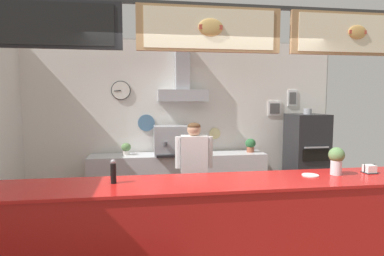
{
  "coord_description": "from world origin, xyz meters",
  "views": [
    {
      "loc": [
        -0.67,
        -3.3,
        1.85
      ],
      "look_at": [
        -0.07,
        0.77,
        1.47
      ],
      "focal_mm": 29.55,
      "sensor_mm": 36.0,
      "label": 1
    }
  ],
  "objects_px": {
    "shop_worker": "(194,173)",
    "condiment_plate": "(310,175)",
    "pizza_oven": "(306,159)",
    "potted_basil": "(250,145)",
    "basil_vase": "(336,160)",
    "potted_oregano": "(194,145)",
    "pepper_grinder": "(113,172)",
    "potted_thyme": "(126,148)",
    "napkin_holder": "(369,169)",
    "espresso_machine": "(171,140)"
  },
  "relations": [
    {
      "from": "shop_worker",
      "to": "condiment_plate",
      "type": "height_order",
      "value": "shop_worker"
    },
    {
      "from": "pizza_oven",
      "to": "potted_basil",
      "type": "xyz_separation_m",
      "value": [
        -0.97,
        0.18,
        0.25
      ]
    },
    {
      "from": "basil_vase",
      "to": "potted_oregano",
      "type": "bearing_deg",
      "value": 119.85
    },
    {
      "from": "potted_oregano",
      "to": "pepper_grinder",
      "type": "xyz_separation_m",
      "value": [
        -1.14,
        -2.2,
        0.08
      ]
    },
    {
      "from": "shop_worker",
      "to": "basil_vase",
      "type": "xyz_separation_m",
      "value": [
        1.42,
        -1.1,
        0.35
      ]
    },
    {
      "from": "pepper_grinder",
      "to": "condiment_plate",
      "type": "bearing_deg",
      "value": 0.1
    },
    {
      "from": "potted_thyme",
      "to": "napkin_holder",
      "type": "xyz_separation_m",
      "value": [
        2.83,
        -2.19,
        0.04
      ]
    },
    {
      "from": "espresso_machine",
      "to": "condiment_plate",
      "type": "height_order",
      "value": "espresso_machine"
    },
    {
      "from": "potted_basil",
      "to": "basil_vase",
      "type": "relative_size",
      "value": 0.79
    },
    {
      "from": "potted_thyme",
      "to": "napkin_holder",
      "type": "height_order",
      "value": "napkin_holder"
    },
    {
      "from": "condiment_plate",
      "to": "potted_oregano",
      "type": "bearing_deg",
      "value": 113.44
    },
    {
      "from": "potted_oregano",
      "to": "potted_basil",
      "type": "height_order",
      "value": "potted_basil"
    },
    {
      "from": "potted_oregano",
      "to": "condiment_plate",
      "type": "distance_m",
      "value": 2.39
    },
    {
      "from": "potted_oregano",
      "to": "shop_worker",
      "type": "bearing_deg",
      "value": -98.48
    },
    {
      "from": "shop_worker",
      "to": "pepper_grinder",
      "type": "distance_m",
      "value": 1.51
    },
    {
      "from": "condiment_plate",
      "to": "shop_worker",
      "type": "bearing_deg",
      "value": 135.39
    },
    {
      "from": "espresso_machine",
      "to": "potted_oregano",
      "type": "xyz_separation_m",
      "value": [
        0.4,
        0.05,
        -0.1
      ]
    },
    {
      "from": "potted_oregano",
      "to": "napkin_holder",
      "type": "distance_m",
      "value": 2.75
    },
    {
      "from": "pizza_oven",
      "to": "potted_thyme",
      "type": "bearing_deg",
      "value": 176.09
    },
    {
      "from": "pizza_oven",
      "to": "napkin_holder",
      "type": "relative_size",
      "value": 12.4
    },
    {
      "from": "potted_basil",
      "to": "shop_worker",
      "type": "bearing_deg",
      "value": -137.63
    },
    {
      "from": "potted_oregano",
      "to": "napkin_holder",
      "type": "xyz_separation_m",
      "value": [
        1.68,
        -2.17,
        0.01
      ]
    },
    {
      "from": "potted_oregano",
      "to": "potted_basil",
      "type": "xyz_separation_m",
      "value": [
        1.01,
        -0.02,
        -0.01
      ]
    },
    {
      "from": "pizza_oven",
      "to": "espresso_machine",
      "type": "relative_size",
      "value": 2.9
    },
    {
      "from": "potted_thyme",
      "to": "shop_worker",
      "type": "bearing_deg",
      "value": -48.32
    },
    {
      "from": "napkin_holder",
      "to": "condiment_plate",
      "type": "distance_m",
      "value": 0.73
    },
    {
      "from": "espresso_machine",
      "to": "pepper_grinder",
      "type": "height_order",
      "value": "espresso_machine"
    },
    {
      "from": "shop_worker",
      "to": "pepper_grinder",
      "type": "height_order",
      "value": "shop_worker"
    },
    {
      "from": "potted_thyme",
      "to": "condiment_plate",
      "type": "height_order",
      "value": "potted_thyme"
    },
    {
      "from": "pizza_oven",
      "to": "shop_worker",
      "type": "relative_size",
      "value": 1.1
    },
    {
      "from": "napkin_holder",
      "to": "basil_vase",
      "type": "height_order",
      "value": "basil_vase"
    },
    {
      "from": "potted_thyme",
      "to": "potted_basil",
      "type": "xyz_separation_m",
      "value": [
        2.17,
        -0.04,
        0.02
      ]
    },
    {
      "from": "pizza_oven",
      "to": "espresso_machine",
      "type": "distance_m",
      "value": 2.41
    },
    {
      "from": "potted_oregano",
      "to": "pepper_grinder",
      "type": "height_order",
      "value": "pepper_grinder"
    },
    {
      "from": "espresso_machine",
      "to": "napkin_holder",
      "type": "distance_m",
      "value": 2.97
    },
    {
      "from": "pizza_oven",
      "to": "potted_oregano",
      "type": "distance_m",
      "value": 2.01
    },
    {
      "from": "potted_thyme",
      "to": "pepper_grinder",
      "type": "distance_m",
      "value": 2.22
    },
    {
      "from": "shop_worker",
      "to": "napkin_holder",
      "type": "height_order",
      "value": "shop_worker"
    },
    {
      "from": "pepper_grinder",
      "to": "shop_worker",
      "type": "bearing_deg",
      "value": 48.41
    },
    {
      "from": "napkin_holder",
      "to": "potted_oregano",
      "type": "bearing_deg",
      "value": 127.69
    },
    {
      "from": "pizza_oven",
      "to": "pepper_grinder",
      "type": "bearing_deg",
      "value": -147.37
    },
    {
      "from": "napkin_holder",
      "to": "condiment_plate",
      "type": "xyz_separation_m",
      "value": [
        -0.73,
        -0.02,
        -0.04
      ]
    },
    {
      "from": "espresso_machine",
      "to": "pizza_oven",
      "type": "bearing_deg",
      "value": -3.59
    },
    {
      "from": "pizza_oven",
      "to": "napkin_holder",
      "type": "bearing_deg",
      "value": -98.68
    },
    {
      "from": "potted_basil",
      "to": "potted_thyme",
      "type": "bearing_deg",
      "value": 179.05
    },
    {
      "from": "pizza_oven",
      "to": "potted_oregano",
      "type": "height_order",
      "value": "pizza_oven"
    },
    {
      "from": "pepper_grinder",
      "to": "basil_vase",
      "type": "relative_size",
      "value": 0.79
    },
    {
      "from": "espresso_machine",
      "to": "condiment_plate",
      "type": "distance_m",
      "value": 2.54
    },
    {
      "from": "potted_thyme",
      "to": "potted_basil",
      "type": "bearing_deg",
      "value": -0.95
    },
    {
      "from": "potted_oregano",
      "to": "pepper_grinder",
      "type": "distance_m",
      "value": 2.48
    }
  ]
}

